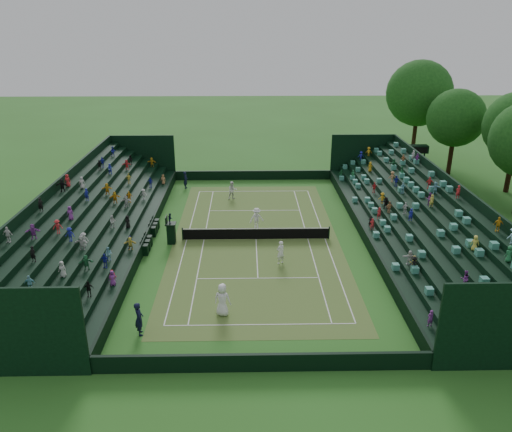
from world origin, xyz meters
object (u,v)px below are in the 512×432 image
object	(u,v)px
player_near_west	(222,300)
player_near_east	(280,252)
umpire_chair	(171,231)
player_far_west	(232,190)
player_far_east	(257,219)
tennis_net	(256,233)

from	to	relation	value
player_near_west	player_near_east	distance (m)	7.61
umpire_chair	player_far_west	bearing A→B (deg)	66.06
player_near_east	player_far_east	world-z (taller)	player_far_east
player_near_east	player_far_west	size ratio (longest dim) A/B	0.98
player_far_west	player_far_east	world-z (taller)	player_far_east
tennis_net	player_near_west	xyz separation A→B (m)	(-2.18, -10.78, 0.49)
umpire_chair	player_near_east	bearing A→B (deg)	-23.89
umpire_chair	player_near_west	world-z (taller)	umpire_chair
tennis_net	umpire_chair	size ratio (longest dim) A/B	4.67
player_far_west	player_near_east	bearing A→B (deg)	-92.84
tennis_net	player_far_west	distance (m)	9.81
umpire_chair	player_far_east	xyz separation A→B (m)	(6.68, 2.73, -0.14)
tennis_net	player_far_east	size ratio (longest dim) A/B	6.33
player_near_east	umpire_chair	bearing A→B (deg)	-56.81
tennis_net	umpire_chair	distance (m)	6.63
player_near_west	player_far_west	xyz separation A→B (m)	(0.09, 20.36, -0.12)
player_near_west	player_near_east	world-z (taller)	player_near_west
tennis_net	player_near_west	size ratio (longest dim) A/B	5.75
player_near_west	player_far_west	size ratio (longest dim) A/B	1.13
umpire_chair	player_near_east	distance (m)	9.01
tennis_net	player_near_east	bearing A→B (deg)	-68.57
player_far_east	player_near_east	bearing A→B (deg)	-93.45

